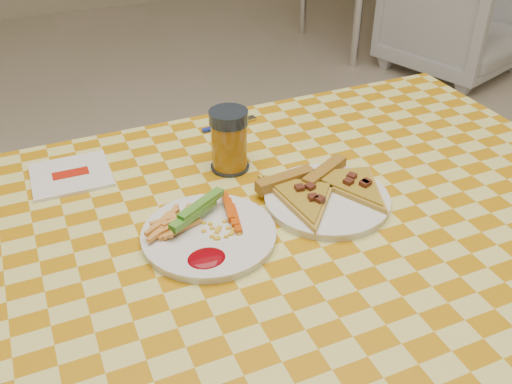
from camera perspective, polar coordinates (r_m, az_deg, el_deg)
table at (r=0.98m, az=1.65°, el=-7.20°), size 1.28×0.88×0.76m
plate_left at (r=0.91m, az=-4.72°, el=-4.42°), size 0.24×0.24×0.01m
plate_right at (r=0.99m, az=7.09°, el=-0.86°), size 0.24×0.24×0.01m
fries_veggies at (r=0.91m, az=-5.60°, el=-3.18°), size 0.18×0.16×0.04m
pizza_slices at (r=1.00m, az=6.77°, el=0.33°), size 0.28×0.25×0.02m
drink_glass at (r=1.06m, az=-2.69°, el=5.13°), size 0.07×0.07×0.12m
napkin at (r=1.11m, az=-18.02°, el=1.63°), size 0.14×0.13×0.01m
fork at (r=1.24m, az=-2.61°, el=6.85°), size 0.13×0.03×0.01m
bg_chair at (r=3.61m, az=19.73°, el=16.54°), size 0.84×0.82×0.70m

